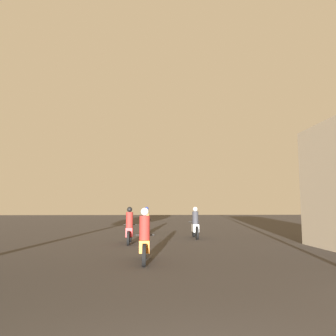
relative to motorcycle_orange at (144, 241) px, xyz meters
The scene contains 4 objects.
motorcycle_orange is the anchor object (origin of this frame).
motorcycle_red 5.10m from the motorcycle_orange, 98.71° to the left, with size 0.60×2.03×1.65m.
motorcycle_white 7.72m from the motorcycle_orange, 70.77° to the left, with size 0.60×1.98×1.64m.
motorcycle_yellow 10.47m from the motorcycle_orange, 90.31° to the left, with size 0.60×2.10×1.64m.
Camera 1 is at (-0.44, -1.91, 1.69)m, focal length 35.00 mm.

